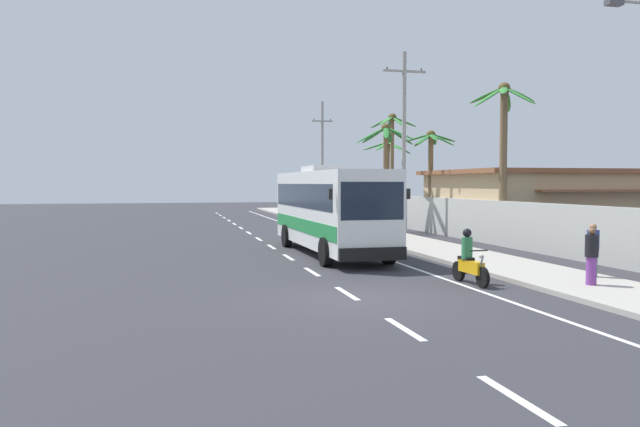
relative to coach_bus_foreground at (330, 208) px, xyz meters
name	(u,v)px	position (x,y,z in m)	size (l,w,h in m)	color
ground_plane	(355,299)	(-1.91, -9.86, -1.93)	(160.00, 160.00, 0.00)	#303035
sidewalk_kerb	(436,249)	(4.89, 0.14, -1.86)	(3.20, 90.00, 0.14)	#A8A399
lane_markings	(315,243)	(0.43, 4.51, -1.93)	(3.80, 71.00, 0.01)	white
boundary_wall	(472,220)	(8.69, 4.14, -0.87)	(0.24, 60.00, 2.13)	#B2B2AD
coach_bus_foreground	(330,208)	(0.00, 0.00, 0.00)	(2.92, 10.79, 3.71)	white
motorcycle_beside_bus	(469,262)	(2.02, -8.45, -1.27)	(0.56, 1.96, 1.62)	black
motorcycle_trailing	(325,223)	(2.34, 9.89, -1.28)	(0.56, 1.96, 1.61)	black
pedestrian_near_kerb	(593,249)	(5.87, -8.88, -0.95)	(0.36, 0.36, 1.61)	#2D7A47
pedestrian_midwalk	(592,255)	(4.84, -10.17, -0.97)	(0.36, 0.36, 1.59)	#75388E
utility_pole_mid	(404,139)	(6.60, 8.37, 3.54)	(2.60, 0.24, 10.43)	#9E9E99
utility_pole_far	(322,158)	(6.60, 27.63, 3.26)	(1.84, 0.24, 10.07)	#9E9E99
palm_nearest	(392,144)	(7.80, 13.47, 3.63)	(3.01, 3.16, 7.55)	brown
palm_second	(431,159)	(8.81, 9.59, 2.50)	(3.05, 3.00, 6.14)	brown
palm_third	(388,161)	(8.84, 17.14, 2.63)	(3.51, 3.62, 6.14)	brown
palm_fourth	(504,136)	(8.77, 1.26, 3.22)	(3.59, 3.40, 7.68)	brown
palm_farthest	(386,153)	(6.35, 10.66, 2.86)	(3.81, 3.76, 6.59)	brown
roadside_building	(560,202)	(15.27, 6.07, -0.07)	(13.78, 9.92, 3.70)	tan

